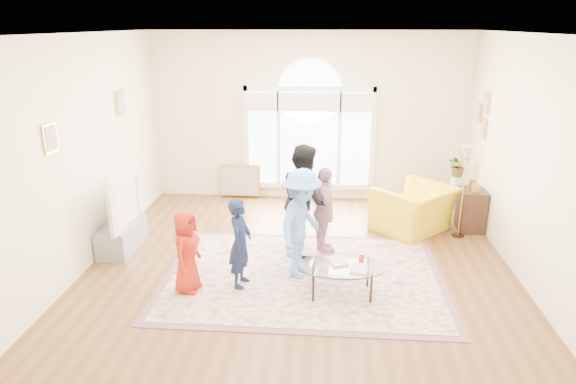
# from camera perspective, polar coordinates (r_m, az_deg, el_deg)

# --- Properties ---
(ground) EXTENTS (6.00, 6.00, 0.00)m
(ground) POSITION_cam_1_polar(r_m,az_deg,el_deg) (7.51, 1.30, -7.97)
(ground) COLOR brown
(ground) RESTS_ON ground
(room_shell) EXTENTS (6.00, 6.00, 6.00)m
(room_shell) POSITION_cam_1_polar(r_m,az_deg,el_deg) (9.72, 2.39, 7.89)
(room_shell) COLOR beige
(room_shell) RESTS_ON ground
(area_rug) EXTENTS (3.60, 2.60, 0.02)m
(area_rug) POSITION_cam_1_polar(r_m,az_deg,el_deg) (7.15, 1.74, -9.31)
(area_rug) COLOR beige
(area_rug) RESTS_ON ground
(rug_border) EXTENTS (3.80, 2.80, 0.01)m
(rug_border) POSITION_cam_1_polar(r_m,az_deg,el_deg) (7.15, 1.74, -9.34)
(rug_border) COLOR #7D505E
(rug_border) RESTS_ON ground
(tv_console) EXTENTS (0.45, 1.00, 0.42)m
(tv_console) POSITION_cam_1_polar(r_m,az_deg,el_deg) (8.29, -17.97, -4.70)
(tv_console) COLOR gray
(tv_console) RESTS_ON ground
(television) EXTENTS (0.18, 1.15, 0.66)m
(television) POSITION_cam_1_polar(r_m,az_deg,el_deg) (8.10, -18.30, -1.17)
(television) COLOR black
(television) RESTS_ON tv_console
(coffee_table) EXTENTS (1.14, 0.75, 0.54)m
(coffee_table) POSITION_cam_1_polar(r_m,az_deg,el_deg) (6.56, 6.00, -8.26)
(coffee_table) COLOR silver
(coffee_table) RESTS_ON ground
(armchair) EXTENTS (1.56, 1.56, 0.77)m
(armchair) POSITION_cam_1_polar(r_m,az_deg,el_deg) (8.75, 13.76, -1.87)
(armchair) COLOR yellow
(armchair) RESTS_ON ground
(side_cabinet) EXTENTS (0.40, 0.50, 0.70)m
(side_cabinet) POSITION_cam_1_polar(r_m,az_deg,el_deg) (9.10, 19.67, -1.89)
(side_cabinet) COLOR black
(side_cabinet) RESTS_ON ground
(floor_lamp) EXTENTS (0.28, 0.28, 1.51)m
(floor_lamp) POSITION_cam_1_polar(r_m,az_deg,el_deg) (8.49, 19.20, 3.36)
(floor_lamp) COLOR black
(floor_lamp) RESTS_ON ground
(plant_pedestal) EXTENTS (0.20, 0.20, 0.70)m
(plant_pedestal) POSITION_cam_1_polar(r_m,az_deg,el_deg) (9.80, 18.08, -0.29)
(plant_pedestal) COLOR white
(plant_pedestal) RESTS_ON ground
(potted_plant) EXTENTS (0.48, 0.46, 0.42)m
(potted_plant) POSITION_cam_1_polar(r_m,az_deg,el_deg) (9.65, 18.41, 2.87)
(potted_plant) COLOR #33722D
(potted_plant) RESTS_ON plant_pedestal
(leaning_picture) EXTENTS (0.80, 0.14, 0.62)m
(leaning_picture) POSITION_cam_1_polar(r_m,az_deg,el_deg) (10.33, -5.29, -0.55)
(leaning_picture) COLOR tan
(leaning_picture) RESTS_ON ground
(child_red) EXTENTS (0.41, 0.57, 1.09)m
(child_red) POSITION_cam_1_polar(r_m,az_deg,el_deg) (6.68, -11.22, -6.47)
(child_red) COLOR #A62111
(child_red) RESTS_ON area_rug
(child_navy) EXTENTS (0.34, 0.47, 1.20)m
(child_navy) POSITION_cam_1_polar(r_m,az_deg,el_deg) (6.68, -5.33, -5.65)
(child_navy) COLOR #141D3C
(child_navy) RESTS_ON area_rug
(child_black) EXTENTS (0.84, 0.96, 1.67)m
(child_black) POSITION_cam_1_polar(r_m,az_deg,el_deg) (7.52, 1.84, -0.90)
(child_black) COLOR black
(child_black) RESTS_ON area_rug
(child_pink) EXTENTS (0.52, 0.84, 1.33)m
(child_pink) POSITION_cam_1_polar(r_m,az_deg,el_deg) (7.59, 4.04, -2.10)
(child_pink) COLOR #CC91A2
(child_pink) RESTS_ON area_rug
(child_blue) EXTENTS (0.86, 1.11, 1.51)m
(child_blue) POSITION_cam_1_polar(r_m,az_deg,el_deg) (6.86, 1.49, -3.54)
(child_blue) COLOR #669EE7
(child_blue) RESTS_ON area_rug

